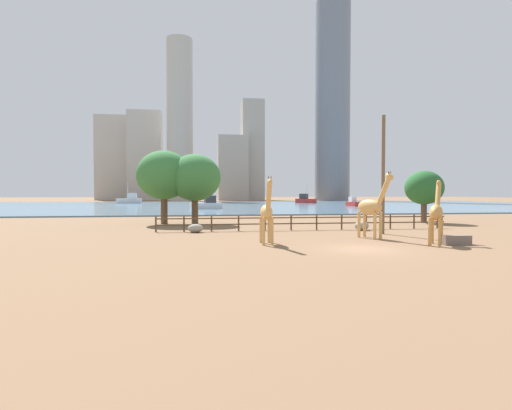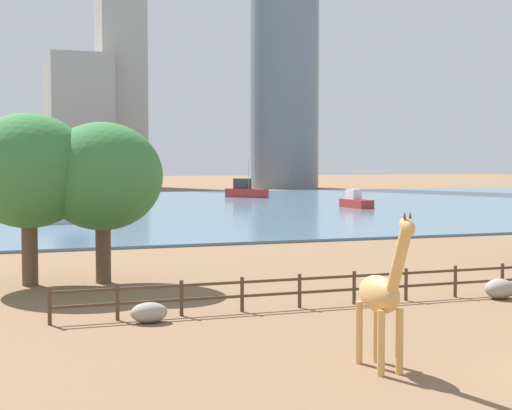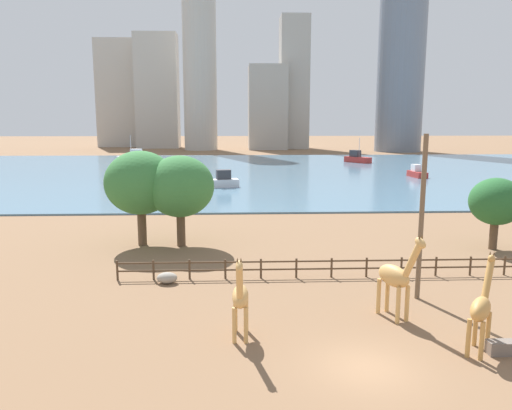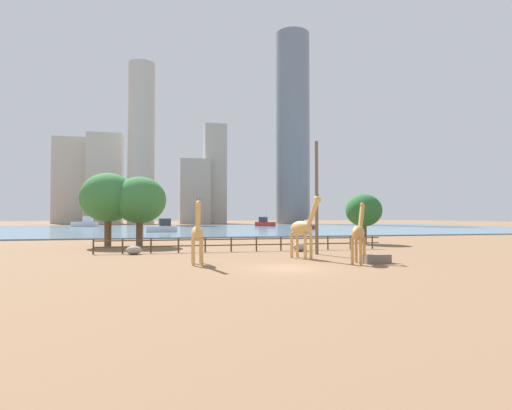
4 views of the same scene
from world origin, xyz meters
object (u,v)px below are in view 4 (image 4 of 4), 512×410
(feeding_trough, at_px, (377,259))
(tree_left_large, at_px, (140,200))
(giraffe_tall, at_px, (303,228))
(boat_sailboat, at_px, (85,223))
(giraffe_companion, at_px, (359,233))
(boat_barge, at_px, (162,227))
(tree_center_broad, at_px, (364,211))
(boat_ferry, at_px, (309,226))
(boulder_near_fence, at_px, (300,247))
(utility_pole, at_px, (317,198))
(tree_right_tall, at_px, (108,198))
(boulder_by_pole, at_px, (134,250))
(boat_tug, at_px, (265,223))
(giraffe_young, at_px, (197,233))

(feeding_trough, relative_size, tree_left_large, 0.24)
(giraffe_tall, xyz_separation_m, boat_sailboat, (-32.00, 93.26, -1.02))
(giraffe_companion, xyz_separation_m, boat_barge, (-13.13, 53.23, -0.98))
(tree_center_broad, height_order, boat_ferry, tree_center_broad)
(boat_barge, bearing_deg, tree_left_large, 75.39)
(giraffe_companion, relative_size, boat_barge, 0.70)
(giraffe_tall, relative_size, boulder_near_fence, 3.94)
(utility_pole, height_order, tree_right_tall, utility_pole)
(tree_center_broad, bearing_deg, boulder_by_pole, -163.46)
(giraffe_companion, height_order, boat_tug, boat_tug)
(tree_left_large, distance_m, boat_sailboat, 80.12)
(giraffe_young, bearing_deg, boat_ferry, 155.64)
(boat_ferry, bearing_deg, boat_sailboat, -124.85)
(feeding_trough, bearing_deg, tree_center_broad, 64.36)
(boat_sailboat, relative_size, boat_barge, 1.15)
(tree_left_large, bearing_deg, boulder_near_fence, -33.59)
(boat_ferry, relative_size, boat_sailboat, 0.71)
(boulder_near_fence, height_order, tree_left_large, tree_left_large)
(tree_right_tall, bearing_deg, tree_center_broad, -5.12)
(boat_sailboat, bearing_deg, boulder_by_pole, 104.92)
(boulder_by_pole, relative_size, boat_ferry, 0.26)
(tree_right_tall, height_order, boat_barge, tree_right_tall)
(tree_right_tall, xyz_separation_m, boat_sailboat, (-16.13, 77.27, -3.87))
(tree_left_large, bearing_deg, tree_right_tall, 172.97)
(boulder_by_pole, distance_m, tree_right_tall, 11.45)
(boat_sailboat, height_order, boat_tug, boat_sailboat)
(tree_left_large, xyz_separation_m, boat_sailboat, (-19.35, 77.67, -3.61))
(giraffe_young, relative_size, utility_pole, 0.46)
(boulder_near_fence, xyz_separation_m, tree_center_broad, (10.37, 7.50, 3.40))
(boulder_near_fence, height_order, feeding_trough, boulder_near_fence)
(tree_left_large, distance_m, boat_tug, 81.75)
(boulder_near_fence, height_order, boat_sailboat, boat_sailboat)
(tree_center_broad, relative_size, boat_ferry, 1.14)
(tree_center_broad, height_order, boat_sailboat, boat_sailboat)
(boat_ferry, xyz_separation_m, boat_barge, (-33.91, -11.58, 0.14))
(feeding_trough, xyz_separation_m, boat_ferry, (19.60, 65.12, 0.63))
(giraffe_young, distance_m, boat_sailboat, 98.29)
(giraffe_companion, bearing_deg, utility_pole, 40.49)
(boulder_by_pole, height_order, tree_center_broad, tree_center_broad)
(utility_pole, distance_m, tree_right_tall, 22.37)
(boat_sailboat, bearing_deg, boat_ferry, 152.11)
(boulder_near_fence, bearing_deg, tree_left_large, 146.41)
(boulder_by_pole, xyz_separation_m, tree_right_tall, (-3.32, 9.86, 4.77))
(giraffe_tall, bearing_deg, boat_ferry, 134.93)
(feeding_trough, xyz_separation_m, tree_center_broad, (8.44, 17.59, 3.50))
(tree_left_large, height_order, tree_center_broad, tree_left_large)
(tree_center_broad, xyz_separation_m, boat_sailboat, (-44.20, 79.79, -2.56))
(utility_pole, bearing_deg, tree_right_tall, 144.06)
(tree_center_broad, bearing_deg, feeding_trough, -115.64)
(giraffe_companion, height_order, boat_sailboat, boat_sailboat)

